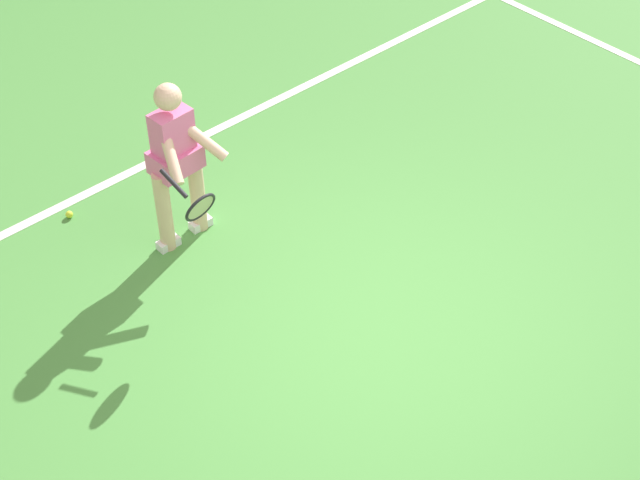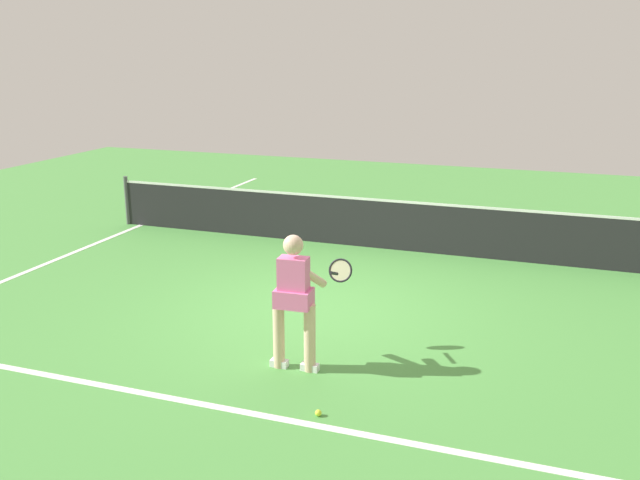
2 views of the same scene
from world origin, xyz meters
The scene contains 6 objects.
ground_plane centered at (0.00, 0.00, 0.00)m, with size 25.14×25.14×0.00m, color #4C9342.
service_line_marking centered at (0.00, -2.90, 0.00)m, with size 9.83×0.10×0.01m, color white.
sideline_left_marking centered at (-4.92, 0.00, 0.00)m, with size 0.10×17.34×0.01m, color white.
court_net centered at (0.00, 3.19, 0.45)m, with size 10.51×0.08×0.98m.
tennis_player centered at (0.43, -1.80, 0.85)m, with size 0.75×0.96×1.55m.
tennis_ball_near centered at (1.03, -2.72, 0.03)m, with size 0.07×0.07×0.07m, color #D1E533.
Camera 2 is at (3.10, -8.45, 3.48)m, focal length 39.15 mm.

